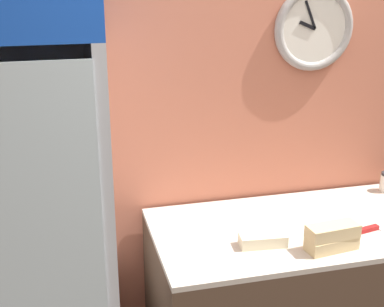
% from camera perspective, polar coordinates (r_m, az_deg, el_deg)
% --- Properties ---
extents(wall_back, '(5.20, 0.10, 2.70)m').
position_cam_1_polar(wall_back, '(2.83, 8.64, 4.53)').
color(wall_back, '#B7664C').
rests_on(wall_back, ground_plane).
extents(prep_counter, '(1.42, 0.73, 0.89)m').
position_cam_1_polar(prep_counter, '(2.87, 10.93, -15.52)').
color(prep_counter, '#4C3828').
rests_on(prep_counter, ground_plane).
extents(beverage_cooler, '(0.66, 0.64, 2.01)m').
position_cam_1_polar(beverage_cooler, '(2.42, -16.84, -5.53)').
color(beverage_cooler, '#B2B7BC').
rests_on(beverage_cooler, ground_plane).
extents(sandwich_stack_bottom, '(0.24, 0.12, 0.06)m').
position_cam_1_polar(sandwich_stack_bottom, '(2.45, 14.67, -9.27)').
color(sandwich_stack_bottom, tan).
rests_on(sandwich_stack_bottom, prep_counter).
extents(sandwich_stack_middle, '(0.24, 0.11, 0.06)m').
position_cam_1_polar(sandwich_stack_middle, '(2.42, 14.79, -8.03)').
color(sandwich_stack_middle, tan).
rests_on(sandwich_stack_middle, sandwich_stack_bottom).
extents(sandwich_flat_left, '(0.22, 0.11, 0.05)m').
position_cam_1_polar(sandwich_flat_left, '(2.42, 7.57, -9.13)').
color(sandwich_flat_left, beige).
rests_on(sandwich_flat_left, prep_counter).
extents(chefs_knife, '(0.31, 0.10, 0.02)m').
position_cam_1_polar(chefs_knife, '(2.69, 18.98, -7.50)').
color(chefs_knife, silver).
rests_on(chefs_knife, prep_counter).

